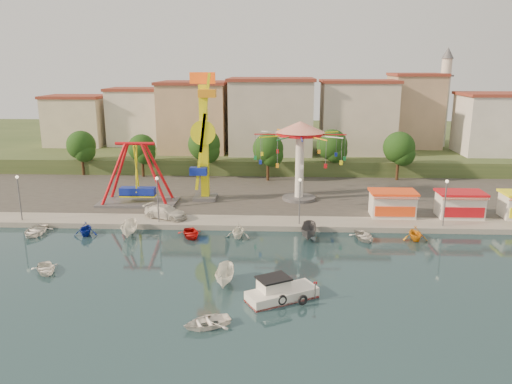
# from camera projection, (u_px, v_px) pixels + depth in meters

# --- Properties ---
(ground) EXTENTS (200.00, 200.00, 0.00)m
(ground) POSITION_uv_depth(u_px,v_px,m) (214.00, 275.00, 44.24)
(ground) COLOR #132B34
(ground) RESTS_ON ground
(quay_deck) EXTENTS (200.00, 100.00, 0.60)m
(quay_deck) POSITION_uv_depth(u_px,v_px,m) (252.00, 152.00, 104.13)
(quay_deck) COLOR #9E998E
(quay_deck) RESTS_ON ground
(asphalt_pad) EXTENTS (90.00, 28.00, 0.01)m
(asphalt_pad) POSITION_uv_depth(u_px,v_px,m) (240.00, 187.00, 73.10)
(asphalt_pad) COLOR #4C4944
(asphalt_pad) RESTS_ON quay_deck
(hill_terrace) EXTENTS (200.00, 60.00, 3.00)m
(hill_terrace) POSITION_uv_depth(u_px,v_px,m) (253.00, 142.00, 108.66)
(hill_terrace) COLOR #384C26
(hill_terrace) RESTS_ON ground
(pirate_ship_ride) EXTENTS (10.00, 5.00, 8.00)m
(pirate_ship_ride) POSITION_uv_depth(u_px,v_px,m) (137.00, 175.00, 63.65)
(pirate_ship_ride) COLOR #59595E
(pirate_ship_ride) RESTS_ON quay_deck
(kamikaze_tower) EXTENTS (3.39, 3.10, 16.50)m
(kamikaze_tower) POSITION_uv_depth(u_px,v_px,m) (204.00, 140.00, 64.24)
(kamikaze_tower) COLOR #59595E
(kamikaze_tower) RESTS_ON quay_deck
(wave_swinger) EXTENTS (11.60, 11.60, 10.40)m
(wave_swinger) POSITION_uv_depth(u_px,v_px,m) (300.00, 143.00, 64.47)
(wave_swinger) COLOR #59595E
(wave_swinger) RESTS_ON quay_deck
(booth_left) EXTENTS (5.40, 3.78, 3.08)m
(booth_left) POSITION_uv_depth(u_px,v_px,m) (392.00, 203.00, 58.81)
(booth_left) COLOR white
(booth_left) RESTS_ON quay_deck
(booth_mid) EXTENTS (5.40, 3.78, 3.08)m
(booth_mid) POSITION_uv_depth(u_px,v_px,m) (460.00, 204.00, 58.47)
(booth_mid) COLOR white
(booth_mid) RESTS_ON quay_deck
(lamp_post_0) EXTENTS (0.14, 0.14, 5.00)m
(lamp_post_0) POSITION_uv_depth(u_px,v_px,m) (20.00, 199.00, 57.08)
(lamp_post_0) COLOR #59595E
(lamp_post_0) RESTS_ON quay_deck
(lamp_post_1) EXTENTS (0.14, 0.14, 5.00)m
(lamp_post_1) POSITION_uv_depth(u_px,v_px,m) (158.00, 201.00, 56.38)
(lamp_post_1) COLOR #59595E
(lamp_post_1) RESTS_ON quay_deck
(lamp_post_2) EXTENTS (0.14, 0.14, 5.00)m
(lamp_post_2) POSITION_uv_depth(u_px,v_px,m) (300.00, 203.00, 55.69)
(lamp_post_2) COLOR #59595E
(lamp_post_2) RESTS_ON quay_deck
(lamp_post_3) EXTENTS (0.14, 0.14, 5.00)m
(lamp_post_3) POSITION_uv_depth(u_px,v_px,m) (445.00, 204.00, 54.99)
(lamp_post_3) COLOR #59595E
(lamp_post_3) RESTS_ON quay_deck
(tree_0) EXTENTS (4.60, 4.60, 7.19)m
(tree_0) POSITION_uv_depth(u_px,v_px,m) (81.00, 145.00, 79.76)
(tree_0) COLOR #382314
(tree_0) RESTS_ON quay_deck
(tree_1) EXTENTS (4.35, 4.35, 6.80)m
(tree_1) POSITION_uv_depth(u_px,v_px,m) (142.00, 148.00, 78.68)
(tree_1) COLOR #382314
(tree_1) RESTS_ON quay_deck
(tree_2) EXTENTS (5.02, 5.02, 7.85)m
(tree_2) POSITION_uv_depth(u_px,v_px,m) (204.00, 144.00, 77.65)
(tree_2) COLOR #382314
(tree_2) RESTS_ON quay_deck
(tree_3) EXTENTS (4.68, 4.68, 7.32)m
(tree_3) POSITION_uv_depth(u_px,v_px,m) (268.00, 149.00, 75.91)
(tree_3) COLOR #382314
(tree_3) RESTS_ON quay_deck
(tree_4) EXTENTS (4.86, 4.86, 7.60)m
(tree_4) POSITION_uv_depth(u_px,v_px,m) (332.00, 145.00, 78.32)
(tree_4) COLOR #382314
(tree_4) RESTS_ON quay_deck
(tree_5) EXTENTS (4.83, 4.83, 7.54)m
(tree_5) POSITION_uv_depth(u_px,v_px,m) (399.00, 148.00, 76.14)
(tree_5) COLOR #382314
(tree_5) RESTS_ON quay_deck
(building_0) EXTENTS (9.26, 9.53, 11.87)m
(building_0) POSITION_uv_depth(u_px,v_px,m) (58.00, 117.00, 88.00)
(building_0) COLOR beige
(building_0) RESTS_ON hill_terrace
(building_1) EXTENTS (12.33, 9.01, 8.63)m
(building_1) POSITION_uv_depth(u_px,v_px,m) (135.00, 123.00, 93.03)
(building_1) COLOR silver
(building_1) RESTS_ON hill_terrace
(building_2) EXTENTS (11.95, 9.28, 11.23)m
(building_2) POSITION_uv_depth(u_px,v_px,m) (205.00, 116.00, 92.69)
(building_2) COLOR tan
(building_2) RESTS_ON hill_terrace
(building_3) EXTENTS (12.59, 10.50, 9.20)m
(building_3) POSITION_uv_depth(u_px,v_px,m) (279.00, 124.00, 89.29)
(building_3) COLOR beige
(building_3) RESTS_ON hill_terrace
(building_4) EXTENTS (10.75, 9.23, 9.24)m
(building_4) POSITION_uv_depth(u_px,v_px,m) (352.00, 122.00, 91.99)
(building_4) COLOR beige
(building_4) RESTS_ON hill_terrace
(building_5) EXTENTS (12.77, 10.96, 11.21)m
(building_5) POSITION_uv_depth(u_px,v_px,m) (428.00, 118.00, 89.36)
(building_5) COLOR tan
(building_5) RESTS_ON hill_terrace
(building_6) EXTENTS (8.23, 8.98, 12.36)m
(building_6) POSITION_uv_depth(u_px,v_px,m) (499.00, 116.00, 87.20)
(building_6) COLOR silver
(building_6) RESTS_ON hill_terrace
(minaret) EXTENTS (2.80, 2.80, 18.00)m
(minaret) POSITION_uv_depth(u_px,v_px,m) (444.00, 95.00, 91.76)
(minaret) COLOR silver
(minaret) RESTS_ON hill_terrace
(cabin_motorboat) EXTENTS (5.98, 4.63, 1.99)m
(cabin_motorboat) POSITION_uv_depth(u_px,v_px,m) (280.00, 293.00, 39.47)
(cabin_motorboat) COLOR white
(cabin_motorboat) RESTS_ON ground
(rowboat_a) EXTENTS (3.66, 3.99, 0.67)m
(rowboat_a) POSITION_uv_depth(u_px,v_px,m) (46.00, 269.00, 44.64)
(rowboat_a) COLOR white
(rowboat_a) RESTS_ON ground
(rowboat_b) EXTENTS (4.19, 3.74, 0.72)m
(rowboat_b) POSITION_uv_depth(u_px,v_px,m) (207.00, 322.00, 35.42)
(rowboat_b) COLOR white
(rowboat_b) RESTS_ON ground
(skiff) EXTENTS (1.60, 4.01, 1.53)m
(skiff) POSITION_uv_depth(u_px,v_px,m) (225.00, 276.00, 42.11)
(skiff) COLOR white
(skiff) RESTS_ON ground
(van) EXTENTS (5.64, 4.02, 1.52)m
(van) POSITION_uv_depth(u_px,v_px,m) (166.00, 212.00, 58.25)
(van) COLOR silver
(van) RESTS_ON quay_deck
(moored_boat_0) EXTENTS (2.91, 4.08, 0.84)m
(moored_boat_0) POSITION_uv_depth(u_px,v_px,m) (35.00, 231.00, 54.52)
(moored_boat_0) COLOR white
(moored_boat_0) RESTS_ON ground
(moored_boat_1) EXTENTS (2.85, 3.17, 1.50)m
(moored_boat_1) POSITION_uv_depth(u_px,v_px,m) (86.00, 229.00, 54.19)
(moored_boat_1) COLOR #12289F
(moored_boat_1) RESTS_ON ground
(moored_boat_2) EXTENTS (1.98, 4.30, 1.61)m
(moored_boat_2) POSITION_uv_depth(u_px,v_px,m) (130.00, 229.00, 53.97)
(moored_boat_2) COLOR white
(moored_boat_2) RESTS_ON ground
(moored_boat_3) EXTENTS (3.47, 4.13, 0.73)m
(moored_boat_3) POSITION_uv_depth(u_px,v_px,m) (191.00, 234.00, 53.79)
(moored_boat_3) COLOR red
(moored_boat_3) RESTS_ON ground
(moored_boat_4) EXTENTS (2.90, 3.25, 1.56)m
(moored_boat_4) POSITION_uv_depth(u_px,v_px,m) (238.00, 231.00, 53.46)
(moored_boat_4) COLOR white
(moored_boat_4) RESTS_ON ground
(moored_boat_5) EXTENTS (2.11, 4.37, 1.62)m
(moored_boat_5) POSITION_uv_depth(u_px,v_px,m) (309.00, 231.00, 53.13)
(moored_boat_5) COLOR #504F53
(moored_boat_5) RESTS_ON ground
(moored_boat_6) EXTENTS (3.16, 3.93, 0.72)m
(moored_boat_6) POSITION_uv_depth(u_px,v_px,m) (364.00, 236.00, 52.99)
(moored_boat_6) COLOR silver
(moored_boat_6) RESTS_ON ground
(moored_boat_7) EXTENTS (2.60, 3.00, 1.55)m
(moored_boat_7) POSITION_uv_depth(u_px,v_px,m) (415.00, 233.00, 52.65)
(moored_boat_7) COLOR orange
(moored_boat_7) RESTS_ON ground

